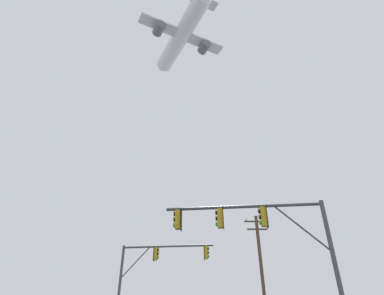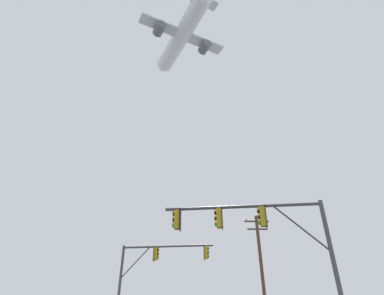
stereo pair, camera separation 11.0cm
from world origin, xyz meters
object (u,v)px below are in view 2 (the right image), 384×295
at_px(signal_pole_near, 261,233).
at_px(airplane, 182,35).
at_px(utility_pole, 262,271).
at_px(signal_pole_far, 152,268).

bearing_deg(signal_pole_near, airplane, 98.72).
height_order(signal_pole_near, airplane, airplane).
bearing_deg(utility_pole, signal_pole_far, -162.45).
xyz_separation_m(signal_pole_near, signal_pole_far, (-5.77, 10.24, -0.02)).
xyz_separation_m(utility_pole, airplane, (-7.46, 15.27, 46.93)).
height_order(utility_pole, airplane, airplane).
distance_m(signal_pole_far, airplane, 50.48).
relative_size(signal_pole_far, utility_pole, 0.70).
distance_m(signal_pole_near, airplane, 55.13).
bearing_deg(signal_pole_far, utility_pole, 17.55).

